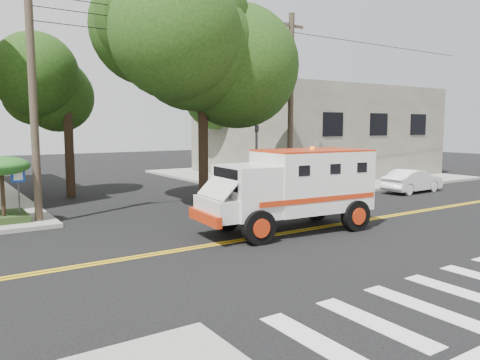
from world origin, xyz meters
TOP-DOWN VIEW (x-y plane):
  - ground at (0.00, 0.00)m, footprint 100.00×100.00m
  - sidewalk_ne at (13.50, 13.50)m, footprint 17.00×17.00m
  - building_right at (15.00, 14.00)m, footprint 14.00×12.00m
  - utility_pole_left at (-5.60, 6.00)m, footprint 0.28×0.28m
  - utility_pole_right at (6.30, 6.20)m, footprint 0.28×0.28m
  - tree_main at (1.94, 6.21)m, footprint 6.08×5.70m
  - tree_left at (-2.68, 11.79)m, footprint 4.48×4.20m
  - tree_right at (8.84, 15.77)m, footprint 4.80×4.50m
  - traffic_signal at (3.80, 5.60)m, footprint 0.15×0.18m
  - accessibility_sign at (-6.20, 6.17)m, footprint 0.45×0.10m
  - armored_truck at (1.45, 0.17)m, footprint 6.21×2.86m
  - parked_sedan at (12.77, 3.72)m, footprint 3.82×1.47m
  - pedestrian_a at (6.65, 5.65)m, footprint 0.85×0.79m
  - pedestrian_b at (7.59, 5.50)m, footprint 0.90×0.78m

SIDE VIEW (x-z plane):
  - ground at x=0.00m, z-range 0.00..0.00m
  - sidewalk_ne at x=13.50m, z-range 0.00..0.15m
  - parked_sedan at x=12.77m, z-range 0.00..1.24m
  - pedestrian_b at x=7.59m, z-range 0.15..1.75m
  - pedestrian_a at x=6.65m, z-range 0.15..2.09m
  - accessibility_sign at x=-6.20m, z-range 0.35..2.38m
  - armored_truck at x=1.45m, z-range 0.19..2.95m
  - traffic_signal at x=3.80m, z-range 0.43..4.03m
  - building_right at x=15.00m, z-range 0.15..6.15m
  - utility_pole_left at x=-5.60m, z-range 0.00..9.00m
  - utility_pole_right at x=6.30m, z-range 0.00..9.00m
  - tree_left at x=-2.68m, z-range 1.88..9.58m
  - tree_right at x=8.84m, z-range 1.99..10.19m
  - tree_main at x=1.94m, z-range 2.27..12.12m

